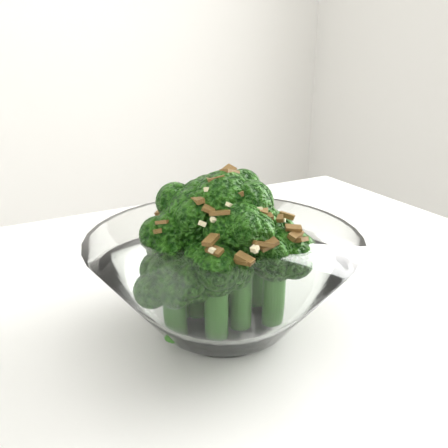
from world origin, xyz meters
TOP-DOWN VIEW (x-y plane):
  - broccoli_dish at (0.21, 0.08)m, footprint 0.22×0.22m

SIDE VIEW (x-z plane):
  - broccoli_dish at x=0.21m, z-range 0.73..0.87m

